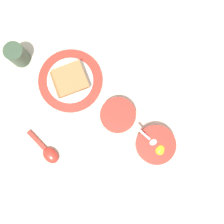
{
  "coord_description": "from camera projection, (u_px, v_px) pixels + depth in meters",
  "views": [
    {
      "loc": [
        0.12,
        -0.14,
        0.91
      ],
      "look_at": [
        0.16,
        -0.06,
        0.02
      ],
      "focal_mm": 42.0,
      "sensor_mm": 36.0,
      "label": 1
    }
  ],
  "objects": [
    {
      "name": "ground_plane",
      "position": [
        63.0,
        118.0,
        0.91
      ],
      "size": [
        3.0,
        3.0,
        0.0
      ],
      "primitive_type": "plane",
      "color": "beige"
    },
    {
      "name": "egg_bowl",
      "position": [
        155.0,
        145.0,
        0.88
      ],
      "size": [
        0.13,
        0.14,
        0.08
      ],
      "color": "red",
      "rests_on": "ground_plane"
    },
    {
      "name": "toast_plate",
      "position": [
        70.0,
        81.0,
        0.92
      ],
      "size": [
        0.22,
        0.22,
        0.02
      ],
      "color": "red",
      "rests_on": "ground_plane"
    },
    {
      "name": "toast_sandwich",
      "position": [
        69.0,
        80.0,
        0.89
      ],
      "size": [
        0.12,
        0.11,
        0.04
      ],
      "color": "brown",
      "rests_on": "toast_plate"
    },
    {
      "name": "soup_spoon",
      "position": [
        48.0,
        153.0,
        0.89
      ],
      "size": [
        0.07,
        0.15,
        0.03
      ],
      "color": "red",
      "rests_on": "ground_plane"
    },
    {
      "name": "congee_bowl",
      "position": [
        118.0,
        115.0,
        0.89
      ],
      "size": [
        0.12,
        0.12,
        0.04
      ],
      "color": "red",
      "rests_on": "ground_plane"
    },
    {
      "name": "drinking_cup",
      "position": [
        17.0,
        55.0,
        0.89
      ],
      "size": [
        0.06,
        0.06,
        0.09
      ],
      "color": "#334733",
      "rests_on": "ground_plane"
    }
  ]
}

